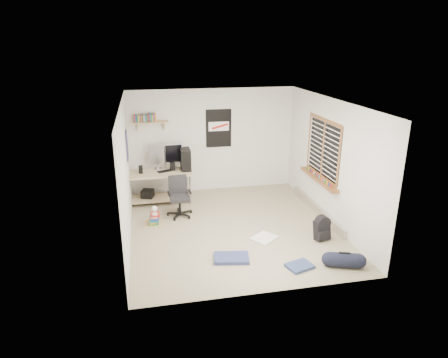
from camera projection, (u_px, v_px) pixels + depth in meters
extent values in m
cube|color=gray|center=(233.00, 227.00, 8.02)|extent=(4.00, 4.50, 0.01)
cube|color=white|center=(234.00, 102.00, 7.20)|extent=(4.00, 4.50, 0.01)
cube|color=silver|center=(213.00, 141.00, 9.69)|extent=(4.00, 0.01, 2.50)
cube|color=silver|center=(125.00, 175.00, 7.23)|extent=(0.01, 4.50, 2.50)
cube|color=silver|center=(331.00, 162.00, 7.99)|extent=(0.01, 4.50, 2.50)
cube|color=tan|center=(157.00, 187.00, 9.16)|extent=(1.70, 1.10, 0.72)
cube|color=#AFAFB5|center=(157.00, 160.00, 9.20)|extent=(0.40, 0.30, 0.45)
cube|color=#9FA0A4|center=(174.00, 158.00, 9.31)|extent=(0.42, 0.11, 0.46)
cube|color=black|center=(185.00, 159.00, 9.19)|extent=(0.23, 0.47, 0.49)
cube|color=black|center=(166.00, 171.00, 9.12)|extent=(0.44, 0.29, 0.02)
cube|color=black|center=(141.00, 170.00, 8.96)|extent=(0.09, 0.09, 0.18)
cube|color=black|center=(173.00, 166.00, 9.17)|extent=(0.12, 0.12, 0.19)
cube|color=black|center=(179.00, 194.00, 8.39)|extent=(0.60, 0.60, 0.86)
cube|color=tan|center=(151.00, 122.00, 9.14)|extent=(0.80, 0.22, 0.24)
cube|color=black|center=(219.00, 128.00, 9.60)|extent=(0.62, 0.03, 0.92)
cube|color=navy|center=(127.00, 145.00, 8.26)|extent=(0.02, 0.42, 0.60)
cube|color=brown|center=(322.00, 149.00, 8.19)|extent=(0.10, 1.50, 1.26)
cube|color=#B7B2A8|center=(318.00, 209.00, 8.64)|extent=(0.08, 2.50, 0.18)
cube|color=black|center=(322.00, 230.00, 7.45)|extent=(0.31, 0.26, 0.37)
cylinder|color=black|center=(344.00, 259.00, 6.57)|extent=(0.31, 0.31, 0.49)
cube|color=silver|center=(264.00, 238.00, 7.53)|extent=(0.57, 0.56, 0.04)
cube|color=navy|center=(231.00, 258.00, 6.82)|extent=(0.65, 0.48, 0.07)
cube|color=navy|center=(300.00, 266.00, 6.59)|extent=(0.49, 0.42, 0.05)
cube|color=olive|center=(154.00, 217.00, 8.12)|extent=(0.47, 0.39, 0.30)
cube|color=silver|center=(154.00, 207.00, 8.03)|extent=(0.13, 0.21, 0.20)
cube|color=black|center=(148.00, 196.00, 9.25)|extent=(0.33, 0.33, 0.29)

